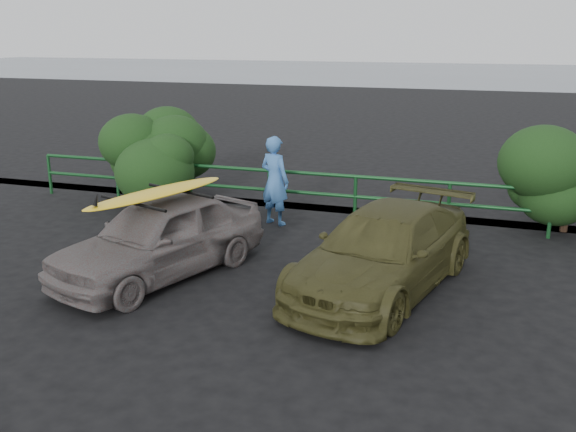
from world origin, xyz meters
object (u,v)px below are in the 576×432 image
Objects in this scene: sedan at (160,237)px; surfboard at (157,193)px; olive_vehicle at (383,251)px; guardrail at (311,195)px; man at (275,181)px.

surfboard reaches higher than sedan.
guardrail is at bearing 135.85° from olive_vehicle.
man is at bearing 95.73° from sedan.
guardrail is at bearing 90.53° from sedan.
man is at bearing -128.29° from guardrail.
surfboard is (-3.71, -0.56, 0.81)m from olive_vehicle.
surfboard is at bearing -156.97° from olive_vehicle.
sedan is at bearing 0.00° from surfboard.
man is (-0.60, -0.76, 0.44)m from guardrail.
guardrail is at bearing -107.89° from man.
man reaches higher than surfboard.
olive_vehicle is 3.84m from surfboard.
surfboard is (-0.83, -3.51, 0.50)m from man.
guardrail is 1.07m from man.
sedan is 1.37× the size of surfboard.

